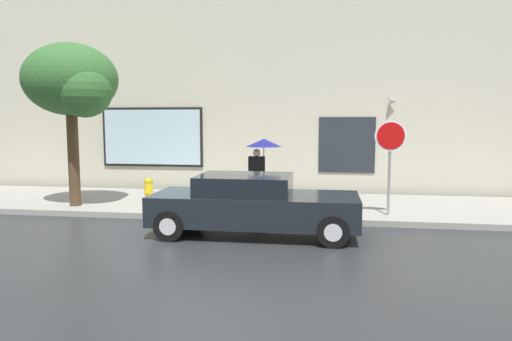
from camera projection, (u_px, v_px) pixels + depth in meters
name	position (u px, v px, depth m)	size (l,w,h in m)	color
ground_plane	(214.00, 231.00, 10.34)	(60.00, 60.00, 0.00)	#282B2D
sidewalk	(239.00, 204.00, 13.28)	(20.00, 4.00, 0.15)	gray
building_facade	(251.00, 91.00, 15.37)	(20.00, 0.67, 7.00)	beige
parked_car	(253.00, 205.00, 10.00)	(4.45, 1.82, 1.31)	black
fire_hydrant	(149.00, 192.00, 12.68)	(0.30, 0.44, 0.77)	yellow
pedestrian_with_umbrella	(262.00, 152.00, 12.93)	(1.00, 1.00, 1.83)	black
street_tree	(73.00, 83.00, 12.25)	(2.57, 2.18, 4.40)	#4C3823
stop_sign	(390.00, 149.00, 11.20)	(0.76, 0.10, 2.35)	gray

